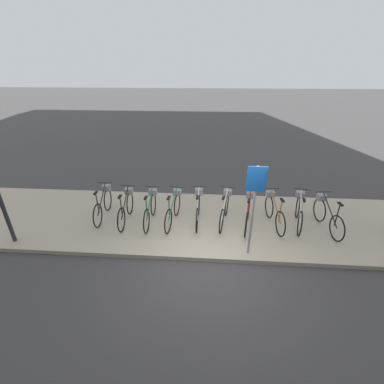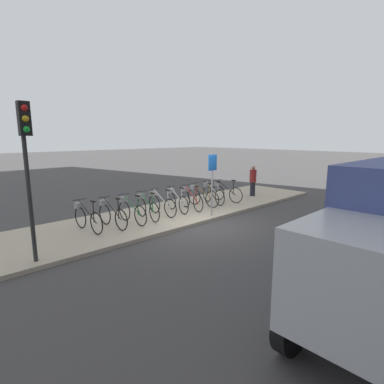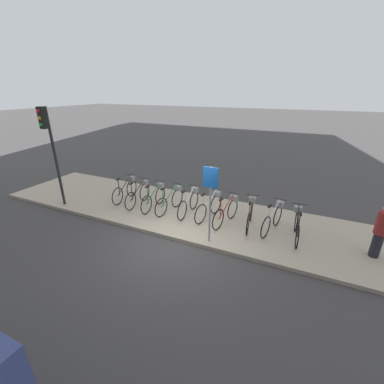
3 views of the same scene
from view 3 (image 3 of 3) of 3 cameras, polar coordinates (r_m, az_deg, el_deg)
The scene contains 15 objects.
ground_plane at distance 8.24m, azimuth -3.44°, elevation -10.89°, with size 120.00×120.00×0.00m, color #423F3F.
sidewalk at distance 9.60m, azimuth 1.64°, elevation -5.32°, with size 16.82×3.59×0.12m.
parked_bicycle_0 at distance 11.04m, azimuth -14.47°, elevation 0.63°, with size 0.46×1.72×1.06m.
parked_bicycle_1 at distance 10.45m, azimuth -11.71°, elevation -0.33°, with size 0.46×1.72×1.06m.
parked_bicycle_2 at distance 10.03m, azimuth -8.29°, elevation -1.06°, with size 0.46×1.72×1.06m.
parked_bicycle_3 at distance 9.72m, azimuth -4.71°, elevation -1.68°, with size 0.46×1.71×1.06m.
parked_bicycle_4 at distance 9.48m, azimuth -0.57°, elevation -2.23°, with size 0.46×1.72×1.06m.
parked_bicycle_5 at distance 9.20m, azimuth 4.01°, elevation -3.07°, with size 0.51×1.70×1.06m.
parked_bicycle_6 at distance 8.90m, azimuth 7.80°, elevation -4.14°, with size 0.51×1.69×1.06m.
parked_bicycle_7 at distance 8.84m, azimuth 12.79°, elevation -4.72°, with size 0.46×1.71×1.06m.
parked_bicycle_8 at distance 8.77m, azimuth 17.61°, elevation -5.45°, with size 0.55×1.68×1.06m.
parked_bicycle_9 at distance 8.60m, azimuth 22.32°, elevation -6.68°, with size 0.46×1.72×1.06m.
pedestrian at distance 8.60m, azimuth 36.41°, elevation -6.92°, with size 0.34×0.34×1.56m.
traffic_light at distance 10.86m, azimuth -29.26°, elevation 10.55°, with size 0.24×0.40×3.77m.
sign_post at distance 7.31m, azimuth 4.09°, elevation -0.12°, with size 0.44×0.07×2.35m.
Camera 3 is at (3.36, -6.05, 4.47)m, focal length 24.00 mm.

